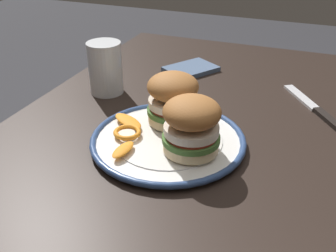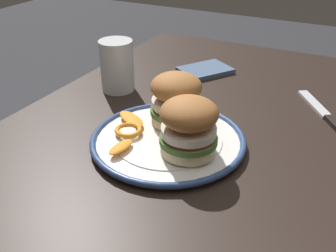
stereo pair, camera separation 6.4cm
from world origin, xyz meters
name	(u,v)px [view 2 (the right image)]	position (x,y,z in m)	size (l,w,h in m)	color
dining_table	(202,187)	(0.00, 0.00, 0.66)	(1.19, 0.81, 0.78)	black
dinner_plate	(168,140)	(0.05, -0.05, 0.79)	(0.29, 0.29, 0.02)	white
sandwich_half_left	(176,98)	(-0.01, -0.07, 0.84)	(0.14, 0.14, 0.10)	beige
sandwich_half_right	(190,126)	(0.08, 0.00, 0.84)	(0.14, 0.14, 0.10)	beige
orange_peel_curled	(128,130)	(0.07, -0.13, 0.80)	(0.06, 0.06, 0.01)	orange
orange_peel_strip_long	(121,147)	(0.13, -0.11, 0.80)	(0.06, 0.03, 0.01)	orange
orange_peel_strip_short	(131,119)	(0.03, -0.15, 0.80)	(0.06, 0.08, 0.01)	orange
drinking_glass	(117,69)	(-0.11, -0.27, 0.83)	(0.08, 0.08, 0.12)	white
table_knife	(327,116)	(-0.19, 0.20, 0.78)	(0.19, 0.14, 0.01)	silver
folded_napkin	(205,70)	(-0.31, -0.13, 0.78)	(0.13, 0.09, 0.01)	slate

